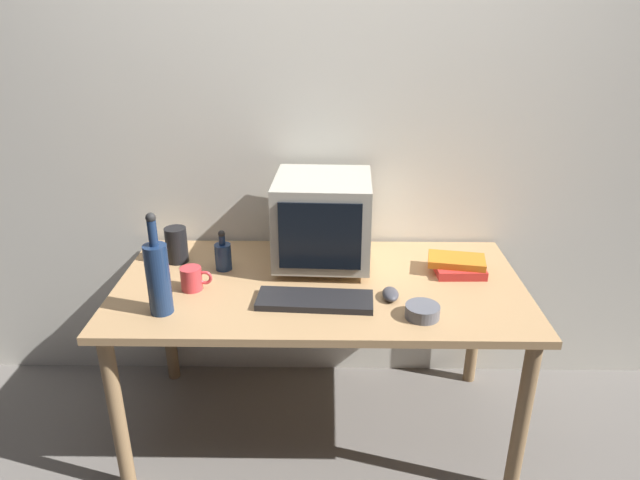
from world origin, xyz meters
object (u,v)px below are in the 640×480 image
object	(u,v)px
bottle_short	(223,255)
metal_canister	(177,245)
book_stack	(458,265)
cd_spindle	(422,311)
keyboard	(315,300)
bottle_tall	(158,276)
crt_monitor	(323,220)
mug	(192,279)
computer_mouse	(390,294)

from	to	relation	value
bottle_short	metal_canister	bearing A→B (deg)	161.00
book_stack	cd_spindle	bearing A→B (deg)	-119.05
keyboard	book_stack	bearing A→B (deg)	28.03
metal_canister	bottle_tall	bearing A→B (deg)	-83.63
crt_monitor	keyboard	size ratio (longest dim) A/B	0.96
bottle_tall	mug	distance (m)	0.21
keyboard	cd_spindle	distance (m)	0.39
keyboard	bottle_short	size ratio (longest dim) A/B	2.47
computer_mouse	bottle_short	size ratio (longest dim) A/B	0.59
bottle_short	cd_spindle	bearing A→B (deg)	-25.94
mug	metal_canister	world-z (taller)	metal_canister
crt_monitor	book_stack	world-z (taller)	crt_monitor
bottle_tall	bottle_short	world-z (taller)	bottle_tall
keyboard	mug	xyz separation A→B (m)	(-0.47, 0.10, 0.03)
metal_canister	bottle_short	bearing A→B (deg)	-19.00
mug	book_stack	bearing A→B (deg)	8.79
bottle_tall	crt_monitor	bearing A→B (deg)	35.91
bottle_short	book_stack	xyz separation A→B (m)	(0.95, -0.02, -0.03)
keyboard	computer_mouse	size ratio (longest dim) A/B	4.20
computer_mouse	keyboard	bearing A→B (deg)	-170.93
cd_spindle	computer_mouse	bearing A→B (deg)	126.70
bottle_tall	cd_spindle	distance (m)	0.92
book_stack	metal_canister	world-z (taller)	metal_canister
computer_mouse	mug	xyz separation A→B (m)	(-0.74, 0.06, 0.03)
keyboard	mug	distance (m)	0.48
keyboard	mug	world-z (taller)	mug
bottle_short	mug	xyz separation A→B (m)	(-0.09, -0.18, -0.02)
bottle_short	mug	size ratio (longest dim) A/B	1.42
cd_spindle	metal_canister	size ratio (longest dim) A/B	0.80
crt_monitor	bottle_tall	size ratio (longest dim) A/B	1.08
crt_monitor	computer_mouse	xyz separation A→B (m)	(0.25, -0.30, -0.17)
bottle_tall	metal_canister	xyz separation A→B (m)	(-0.05, 0.41, -0.07)
keyboard	cd_spindle	xyz separation A→B (m)	(0.37, -0.09, 0.01)
book_stack	cd_spindle	xyz separation A→B (m)	(-0.19, -0.35, -0.01)
crt_monitor	bottle_short	xyz separation A→B (m)	(-0.40, -0.06, -0.13)
computer_mouse	mug	world-z (taller)	mug
crt_monitor	bottle_tall	xyz separation A→B (m)	(-0.56, -0.41, -0.05)
mug	cd_spindle	world-z (taller)	mug
metal_canister	computer_mouse	bearing A→B (deg)	-19.60
keyboard	bottle_short	xyz separation A→B (m)	(-0.38, 0.28, 0.05)
book_stack	mug	size ratio (longest dim) A/B	2.02
keyboard	bottle_tall	bearing A→B (deg)	-169.22
book_stack	mug	world-z (taller)	mug
keyboard	book_stack	xyz separation A→B (m)	(0.57, 0.26, 0.02)
cd_spindle	crt_monitor	bearing A→B (deg)	129.17
mug	cd_spindle	bearing A→B (deg)	-12.79
crt_monitor	mug	bearing A→B (deg)	-154.10
mug	keyboard	bearing A→B (deg)	-12.10
bottle_tall	mug	bearing A→B (deg)	67.09
bottle_short	book_stack	bearing A→B (deg)	-0.91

